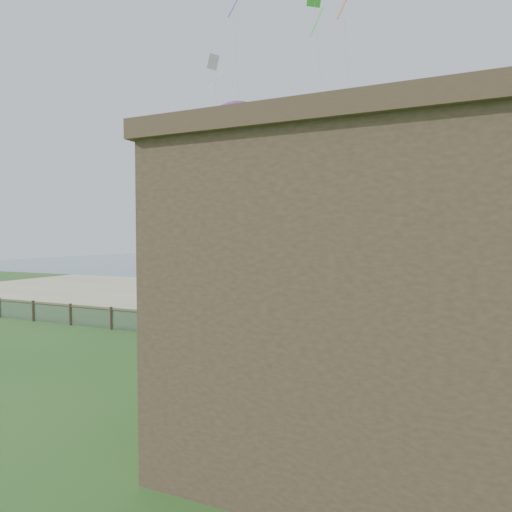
% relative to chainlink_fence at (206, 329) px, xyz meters
% --- Properties ---
extents(ground, '(160.00, 160.00, 0.00)m').
position_rel_chainlink_fence_xyz_m(ground, '(0.00, -6.00, -0.55)').
color(ground, '#26531C').
rests_on(ground, ground).
extents(sand_beach, '(72.00, 20.00, 0.02)m').
position_rel_chainlink_fence_xyz_m(sand_beach, '(0.00, 16.00, -0.55)').
color(sand_beach, tan).
rests_on(sand_beach, ground).
extents(ocean, '(160.00, 68.00, 0.02)m').
position_rel_chainlink_fence_xyz_m(ocean, '(0.00, 60.00, -0.55)').
color(ocean, slate).
rests_on(ocean, ground).
extents(chainlink_fence, '(36.20, 0.20, 1.25)m').
position_rel_chainlink_fence_xyz_m(chainlink_fence, '(0.00, 0.00, 0.00)').
color(chainlink_fence, '#473428').
rests_on(chainlink_fence, ground).
extents(motel_deck, '(15.00, 2.00, 0.50)m').
position_rel_chainlink_fence_xyz_m(motel_deck, '(13.00, -1.00, -0.30)').
color(motel_deck, brown).
rests_on(motel_deck, ground).
extents(picnic_table, '(2.14, 1.77, 0.81)m').
position_rel_chainlink_fence_xyz_m(picnic_table, '(7.31, -2.41, -0.15)').
color(picnic_table, brown).
rests_on(picnic_table, ground).
extents(octopus_kite, '(4.41, 3.81, 7.61)m').
position_rel_chainlink_fence_xyz_m(octopus_kite, '(-1.32, 5.92, 9.36)').
color(octopus_kite, red).
extents(kite_white, '(1.95, 1.74, 2.41)m').
position_rel_chainlink_fence_xyz_m(kite_white, '(-6.57, 12.36, 17.60)').
color(kite_white, silver).
extents(kite_green, '(2.21, 2.29, 3.07)m').
position_rel_chainlink_fence_xyz_m(kite_green, '(1.71, 12.19, 20.45)').
color(kite_green, green).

